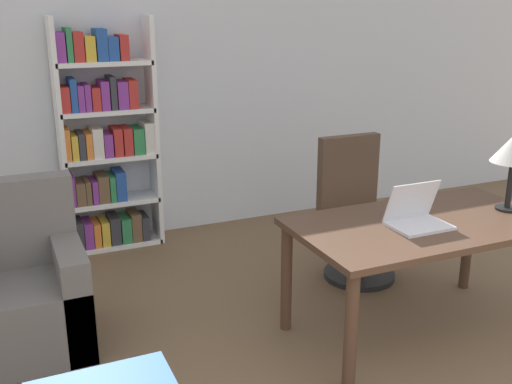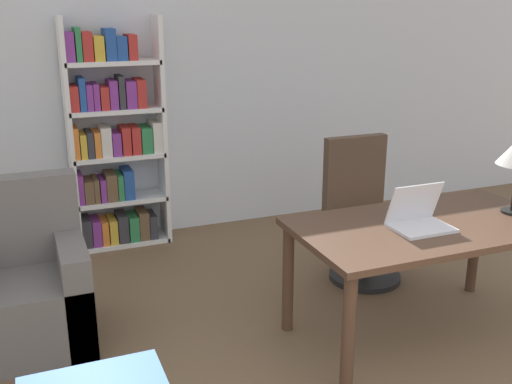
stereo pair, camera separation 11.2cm
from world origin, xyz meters
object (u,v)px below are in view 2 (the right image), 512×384
object	(u,v)px
laptop	(419,218)
office_chair	(362,218)
armchair	(21,293)
bookshelf	(113,144)
desk	(426,238)

from	to	relation	value
laptop	office_chair	size ratio (longest dim) A/B	0.32
laptop	armchair	distance (m)	2.37
bookshelf	office_chair	bearing A→B (deg)	-39.35
armchair	bookshelf	world-z (taller)	bookshelf
laptop	armchair	bearing A→B (deg)	158.41
laptop	bookshelf	size ratio (longest dim) A/B	0.18
laptop	office_chair	xyz separation A→B (m)	(0.21, 0.93, -0.34)
office_chair	armchair	xyz separation A→B (m)	(-2.37, -0.08, -0.13)
office_chair	laptop	bearing A→B (deg)	-102.92
office_chair	bookshelf	size ratio (longest dim) A/B	0.55
bookshelf	desk	bearing A→B (deg)	-56.32
laptop	office_chair	distance (m)	1.01
office_chair	bookshelf	world-z (taller)	bookshelf
bookshelf	armchair	bearing A→B (deg)	-120.07
desk	armchair	distance (m)	2.41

